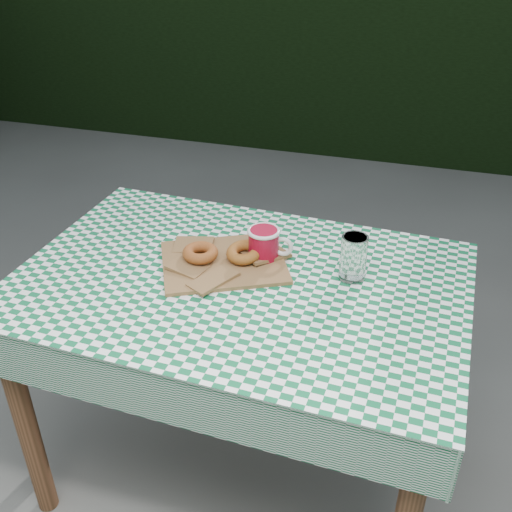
{
  "coord_description": "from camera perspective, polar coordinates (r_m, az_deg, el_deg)",
  "views": [
    {
      "loc": [
        0.57,
        -1.18,
        1.65
      ],
      "look_at": [
        0.18,
        0.16,
        0.79
      ],
      "focal_mm": 41.95,
      "sensor_mm": 36.0,
      "label": 1
    }
  ],
  "objects": [
    {
      "name": "hedge_north",
      "position": [
        4.48,
        9.33,
        21.69
      ],
      "size": [
        7.0,
        0.7,
        1.8
      ],
      "primitive_type": "cube",
      "color": "black",
      "rests_on": "ground"
    },
    {
      "name": "table",
      "position": [
        1.84,
        -1.41,
        -12.09
      ],
      "size": [
        1.21,
        0.84,
        0.75
      ],
      "primitive_type": "cube",
      "rotation": [
        0.0,
        0.0,
        -0.05
      ],
      "color": "#56331D",
      "rests_on": "ground"
    },
    {
      "name": "paper_bag",
      "position": [
        1.66,
        -3.11,
        -0.5
      ],
      "size": [
        0.42,
        0.39,
        0.02
      ],
      "primitive_type": "cube",
      "rotation": [
        0.0,
        0.0,
        0.46
      ],
      "color": "brown",
      "rests_on": "tablecloth"
    },
    {
      "name": "coffee_mug",
      "position": [
        1.66,
        0.73,
        1.07
      ],
      "size": [
        0.19,
        0.19,
        0.1
      ],
      "primitive_type": null,
      "rotation": [
        0.0,
        0.0,
        0.1
      ],
      "color": "maroon",
      "rests_on": "tablecloth"
    },
    {
      "name": "drinking_glass",
      "position": [
        1.59,
        9.26,
        -0.16
      ],
      "size": [
        0.08,
        0.08,
        0.13
      ],
      "primitive_type": "cylinder",
      "rotation": [
        0.0,
        0.0,
        -0.18
      ],
      "color": "white",
      "rests_on": "tablecloth"
    },
    {
      "name": "ground",
      "position": [
        2.11,
        -6.44,
        -20.12
      ],
      "size": [
        60.0,
        60.0,
        0.0
      ],
      "primitive_type": "plane",
      "color": "#4C4B47",
      "rests_on": "ground"
    },
    {
      "name": "bagel_back",
      "position": [
        1.65,
        -1.16,
        0.35
      ],
      "size": [
        0.14,
        0.14,
        0.03
      ],
      "primitive_type": "torus",
      "rotation": [
        0.0,
        0.0,
        -0.61
      ],
      "color": "#98591F",
      "rests_on": "paper_bag"
    },
    {
      "name": "tablecloth",
      "position": [
        1.6,
        -1.59,
        -2.29
      ],
      "size": [
        1.23,
        0.86,
        0.01
      ],
      "primitive_type": "cube",
      "rotation": [
        0.0,
        0.0,
        -0.05
      ],
      "color": "#0E5A33",
      "rests_on": "table"
    },
    {
      "name": "bagel_front",
      "position": [
        1.66,
        -5.33,
        0.31
      ],
      "size": [
        0.12,
        0.12,
        0.03
      ],
      "primitive_type": "torus",
      "rotation": [
        0.0,
        0.0,
        0.29
      ],
      "color": "#96501F",
      "rests_on": "paper_bag"
    }
  ]
}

